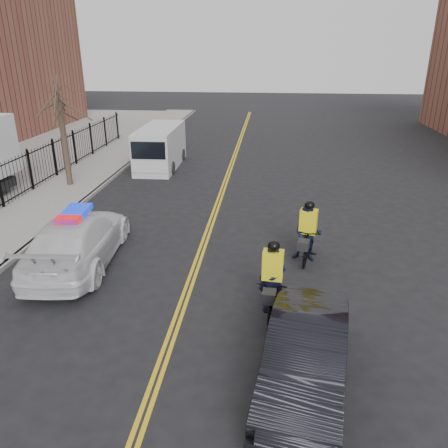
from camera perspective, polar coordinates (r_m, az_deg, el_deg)
ground at (r=12.06m, az=-5.43°, el=-10.44°), size 120.00×120.00×0.00m
center_line_left at (r=19.21m, az=-1.13°, el=2.43°), size 0.10×60.00×0.01m
center_line_right at (r=19.19m, az=-0.66°, el=2.41°), size 0.10×60.00×0.01m
sidewalk at (r=21.36m, az=-21.34°, el=3.12°), size 3.00×60.00×0.15m
curb at (r=20.73m, az=-17.63°, el=3.06°), size 0.20×60.00×0.15m
iron_fence at (r=21.83m, az=-25.20°, el=5.46°), size 0.12×28.00×2.00m
street_tree at (r=22.40m, az=-20.55°, el=13.22°), size 3.20×3.20×4.80m
police_cruiser at (r=14.56m, az=-18.55°, el=-1.94°), size 2.73×5.77×1.79m
dark_sedan at (r=9.28m, az=10.58°, el=-16.54°), size 2.23×4.61×1.46m
cargo_van at (r=25.61m, az=-8.38°, el=9.79°), size 2.19×5.49×2.29m
cyclist_near at (r=11.50m, az=6.26°, el=-8.15°), size 0.91×2.11×2.01m
cyclist_far at (r=14.27m, az=10.80°, el=-1.71°), size 1.05×2.09×2.04m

